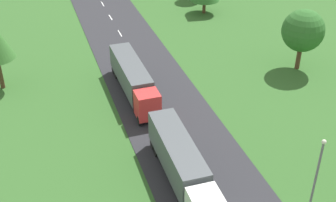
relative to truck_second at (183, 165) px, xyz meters
name	(u,v)px	position (x,y,z in m)	size (l,w,h in m)	color
truck_second	(183,165)	(0.00, 0.00, 0.00)	(2.63, 13.27, 3.71)	white
truck_third	(133,78)	(-0.21, 16.17, -0.06)	(2.64, 13.32, 3.58)	red
lamppost_second	(316,175)	(8.38, -6.60, 2.08)	(0.36, 0.36, 7.59)	slate
tree_maple	(303,31)	(21.34, 16.03, 2.99)	(5.25, 5.25, 7.82)	#513823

